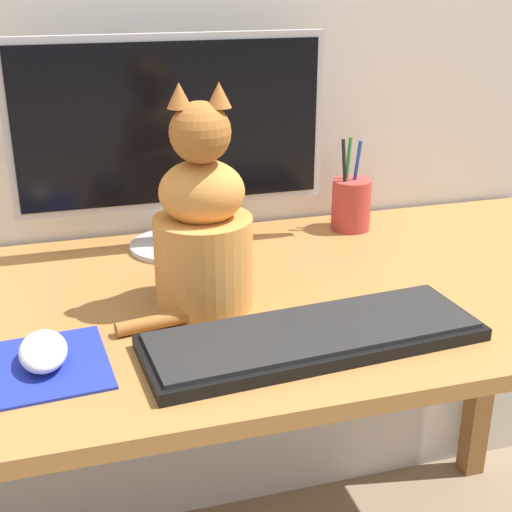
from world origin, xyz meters
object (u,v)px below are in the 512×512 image
at_px(keyboard, 313,336).
at_px(pen_cup, 351,204).
at_px(cat, 202,228).
at_px(computer_mouse_left, 43,351).
at_px(monitor, 171,136).

bearing_deg(keyboard, pen_cup, 56.48).
bearing_deg(pen_cup, cat, -144.02).
distance_m(keyboard, computer_mouse_left, 0.36).
bearing_deg(monitor, computer_mouse_left, -123.14).
relative_size(monitor, computer_mouse_left, 5.50).
relative_size(monitor, pen_cup, 3.05).
height_order(monitor, keyboard, monitor).
bearing_deg(pen_cup, computer_mouse_left, -147.50).
relative_size(computer_mouse_left, cat, 0.30).
distance_m(monitor, cat, 0.26).
relative_size(computer_mouse_left, pen_cup, 0.55).
height_order(cat, pen_cup, cat).
relative_size(monitor, keyboard, 1.15).
bearing_deg(keyboard, monitor, 101.60).
xyz_separation_m(keyboard, cat, (-0.12, 0.16, 0.11)).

